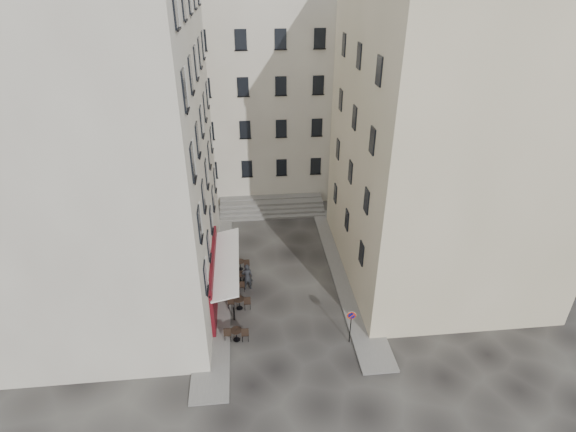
{
  "coord_description": "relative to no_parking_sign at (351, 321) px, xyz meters",
  "views": [
    {
      "loc": [
        -2.11,
        -21.99,
        18.95
      ],
      "look_at": [
        0.55,
        4.0,
        4.25
      ],
      "focal_mm": 28.0,
      "sensor_mm": 36.0,
      "label": 1
    }
  ],
  "objects": [
    {
      "name": "sidewalk_right",
      "position": [
        1.19,
        6.54,
        -1.53
      ],
      "size": [
        2.0,
        18.0,
        0.12
      ],
      "primitive_type": "cube",
      "color": "slate",
      "rests_on": "ground"
    },
    {
      "name": "stone_steps",
      "position": [
        -3.31,
        16.12,
        -1.19
      ],
      "size": [
        9.0,
        3.15,
        0.8
      ],
      "color": "slate",
      "rests_on": "ground"
    },
    {
      "name": "no_parking_sign",
      "position": [
        0.0,
        0.0,
        0.0
      ],
      "size": [
        0.51,
        0.11,
        2.24
      ],
      "rotation": [
        0.0,
        0.0,
        -0.1
      ],
      "color": "black",
      "rests_on": "ground"
    },
    {
      "name": "bollard_mid",
      "position": [
        -6.56,
        6.04,
        -1.06
      ],
      "size": [
        0.12,
        0.12,
        0.98
      ],
      "color": "black",
      "rests_on": "ground"
    },
    {
      "name": "sidewalk_left",
      "position": [
        -7.81,
        7.54,
        -1.53
      ],
      "size": [
        2.0,
        22.0,
        0.12
      ],
      "primitive_type": "cube",
      "color": "slate",
      "rests_on": "ground"
    },
    {
      "name": "bistro_table_d",
      "position": [
        -6.16,
        6.15,
        -1.09
      ],
      "size": [
        1.4,
        0.66,
        0.98
      ],
      "color": "black",
      "rests_on": "ground"
    },
    {
      "name": "bistro_table_b",
      "position": [
        -6.24,
        3.53,
        -1.07
      ],
      "size": [
        1.43,
        0.67,
        1.01
      ],
      "color": "black",
      "rests_on": "ground"
    },
    {
      "name": "bollard_near",
      "position": [
        -6.56,
        2.54,
        -1.06
      ],
      "size": [
        0.12,
        0.12,
        0.98
      ],
      "color": "black",
      "rests_on": "ground"
    },
    {
      "name": "building_left",
      "position": [
        -13.81,
        6.54,
        8.72
      ],
      "size": [
        12.2,
        16.2,
        20.6
      ],
      "color": "#BEB3A2",
      "rests_on": "ground"
    },
    {
      "name": "building_back",
      "position": [
        -4.31,
        22.54,
        7.72
      ],
      "size": [
        18.2,
        10.2,
        18.6
      ],
      "color": "#BEB3A2",
      "rests_on": "ground"
    },
    {
      "name": "bistro_table_e",
      "position": [
        -6.13,
        7.69,
        -1.12
      ],
      "size": [
        1.29,
        0.61,
        0.91
      ],
      "color": "black",
      "rests_on": "ground"
    },
    {
      "name": "pedestrian",
      "position": [
        -5.68,
        5.47,
        -0.61
      ],
      "size": [
        0.75,
        0.52,
        1.95
      ],
      "primitive_type": "imported",
      "rotation": [
        0.0,
        0.0,
        3.22
      ],
      "color": "black",
      "rests_on": "ground"
    },
    {
      "name": "ground",
      "position": [
        -3.31,
        3.54,
        -1.59
      ],
      "size": [
        90.0,
        90.0,
        0.0
      ],
      "primitive_type": "plane",
      "color": "black",
      "rests_on": "ground"
    },
    {
      "name": "bistro_table_c",
      "position": [
        -6.49,
        5.29,
        -1.14
      ],
      "size": [
        1.24,
        0.58,
        0.87
      ],
      "color": "black",
      "rests_on": "ground"
    },
    {
      "name": "bistro_table_a",
      "position": [
        -6.42,
        0.81,
        -1.08
      ],
      "size": [
        1.42,
        0.67,
        1.0
      ],
      "color": "black",
      "rests_on": "ground"
    },
    {
      "name": "bollard_far",
      "position": [
        -6.56,
        9.54,
        -1.06
      ],
      "size": [
        0.12,
        0.12,
        0.98
      ],
      "color": "black",
      "rests_on": "ground"
    },
    {
      "name": "building_right",
      "position": [
        7.19,
        7.04,
        7.72
      ],
      "size": [
        12.2,
        14.2,
        18.6
      ],
      "color": "#BFB38E",
      "rests_on": "ground"
    },
    {
      "name": "cafe_storefront",
      "position": [
        -7.63,
        4.54,
        0.29
      ],
      "size": [
        1.74,
        7.3,
        3.5
      ],
      "color": "#4C0A12",
      "rests_on": "ground"
    }
  ]
}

